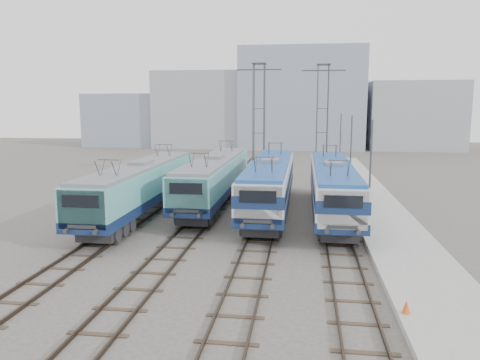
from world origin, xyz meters
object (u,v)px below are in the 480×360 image
Objects in this scene: catenary_tower_west at (259,117)px; mast_rear at (340,145)px; mast_mid at (351,157)px; catenary_tower_east at (322,117)px; mast_front at (370,179)px; safety_cone at (406,307)px; locomotive_far_left at (140,185)px; locomotive_far_right at (333,184)px; locomotive_center_right at (270,181)px; locomotive_center_left at (214,177)px.

catenary_tower_west is 1.71× the size of mast_rear.
catenary_tower_west reaches higher than mast_mid.
catenary_tower_west is at bearing -162.90° from catenary_tower_east.
catenary_tower_east is 1.71× the size of mast_front.
safety_cone is (-0.10, -11.47, -2.94)m from mast_front.
locomotive_far_left is 26.01m from mast_rear.
mast_front is at bearing -66.73° from catenary_tower_west.
mast_rear is (2.10, 2.00, -3.14)m from catenary_tower_east.
locomotive_far_right reaches higher than safety_cone.
locomotive_center_right is (9.00, 2.44, 0.07)m from locomotive_far_left.
locomotive_center_right is at bearing -104.42° from catenary_tower_east.
mast_rear is at bearing 90.00° from mast_mid.
locomotive_far_right is at bearing -104.51° from mast_mid.
locomotive_center_left is at bearing -100.11° from catenary_tower_west.
mast_mid reaches higher than locomotive_center_left.
catenary_tower_east reaches higher than mast_front.
locomotive_center_left is 1.01× the size of locomotive_far_right.
mast_front reaches higher than locomotive_far_left.
locomotive_center_left is 4.89m from locomotive_center_right.
locomotive_far_left is 6.25m from locomotive_center_left.
mast_rear reaches higher than locomotive_center_left.
catenary_tower_west is at bearing 113.27° from mast_front.
catenary_tower_east is at bearing 101.86° from mast_mid.
mast_front is at bearing -90.00° from mast_rear.
catenary_tower_west is 33.16m from safety_cone.
mast_mid is at bearing 75.49° from locomotive_far_right.
mast_front is (2.10, -22.00, -3.14)m from catenary_tower_east.
locomotive_far_right is at bearing 110.88° from mast_front.
catenary_tower_east reaches higher than mast_rear.
mast_mid is at bearing -42.93° from catenary_tower_west.
mast_front is at bearing -11.19° from locomotive_far_left.
catenary_tower_west is at bearing 137.07° from mast_mid.
mast_rear is (0.00, 24.00, 0.00)m from mast_front.
locomotive_center_left is 35.76× the size of safety_cone.
locomotive_center_right is at bearing 110.25° from safety_cone.
locomotive_far_left is 23.54m from catenary_tower_east.
locomotive_far_right is (4.50, -0.62, -0.04)m from locomotive_center_right.
mast_front is 24.00m from mast_rear.
catenary_tower_west is 1.71× the size of mast_mid.
mast_front and mast_rear have the same top height.
mast_mid is at bearing 23.06° from locomotive_center_left.
mast_front is (6.35, -5.47, 1.15)m from locomotive_center_right.
locomotive_far_left is 17.82m from mast_mid.
mast_rear is 13.63× the size of safety_cone.
catenary_tower_east reaches higher than locomotive_center_right.
safety_cone is at bearing -90.50° from mast_front.
locomotive_center_right reaches higher than safety_cone.
mast_rear is at bearing 90.00° from mast_front.
locomotive_far_left is 1.00× the size of locomotive_center_left.
mast_rear reaches higher than locomotive_far_left.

